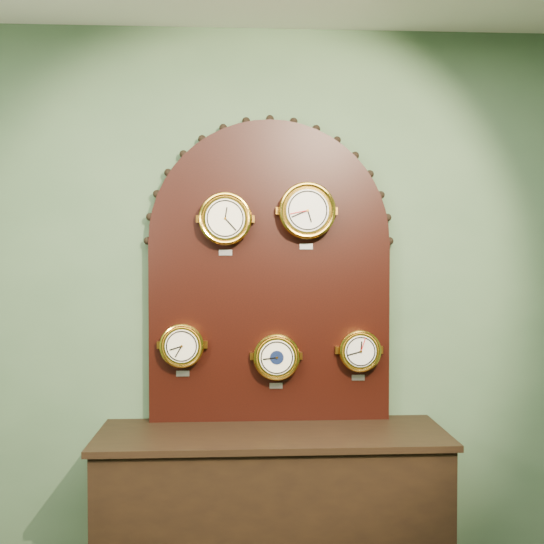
{
  "coord_description": "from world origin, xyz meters",
  "views": [
    {
      "loc": [
        -0.16,
        -0.74,
        1.67
      ],
      "look_at": [
        0.0,
        2.25,
        1.58
      ],
      "focal_mm": 42.11,
      "sensor_mm": 36.0,
      "label": 1
    }
  ],
  "objects": [
    {
      "name": "roman_clock",
      "position": [
        -0.22,
        2.38,
        1.84
      ],
      "size": [
        0.26,
        0.08,
        0.31
      ],
      "color": "gold",
      "rests_on": "display_board"
    },
    {
      "name": "shop_counter",
      "position": [
        0.0,
        2.23,
        0.4
      ],
      "size": [
        1.6,
        0.5,
        0.8
      ],
      "primitive_type": "cube",
      "color": "black",
      "rests_on": "ground_plane"
    },
    {
      "name": "display_board",
      "position": [
        0.0,
        2.45,
        1.63
      ],
      "size": [
        1.26,
        0.06,
        1.53
      ],
      "color": "black",
      "rests_on": "shop_counter"
    },
    {
      "name": "tide_clock",
      "position": [
        0.44,
        2.38,
        1.19
      ],
      "size": [
        0.21,
        0.08,
        0.26
      ],
      "color": "gold",
      "rests_on": "display_board"
    },
    {
      "name": "hygrometer",
      "position": [
        -0.43,
        2.38,
        1.22
      ],
      "size": [
        0.22,
        0.08,
        0.27
      ],
      "color": "gold",
      "rests_on": "display_board"
    },
    {
      "name": "wall_back",
      "position": [
        0.0,
        2.5,
        1.4
      ],
      "size": [
        4.0,
        0.0,
        4.0
      ],
      "primitive_type": "plane",
      "rotation": [
        1.57,
        0.0,
        0.0
      ],
      "color": "#456444",
      "rests_on": "ground"
    },
    {
      "name": "barometer",
      "position": [
        0.03,
        2.38,
        1.16
      ],
      "size": [
        0.23,
        0.08,
        0.28
      ],
      "color": "gold",
      "rests_on": "display_board"
    },
    {
      "name": "arabic_clock",
      "position": [
        0.18,
        2.38,
        1.88
      ],
      "size": [
        0.28,
        0.08,
        0.33
      ],
      "color": "gold",
      "rests_on": "display_board"
    }
  ]
}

